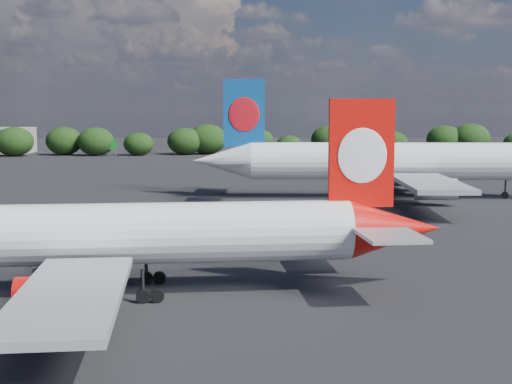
{
  "coord_description": "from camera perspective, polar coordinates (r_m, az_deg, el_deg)",
  "views": [
    {
      "loc": [
        13.14,
        -35.38,
        13.48
      ],
      "look_at": [
        16.0,
        12.0,
        8.0
      ],
      "focal_mm": 50.0,
      "sensor_mm": 36.0,
      "label": 1
    }
  ],
  "objects": [
    {
      "name": "qantas_airliner",
      "position": [
        52.89,
        -9.25,
        -3.43
      ],
      "size": [
        43.8,
        41.61,
        14.3
      ],
      "color": "white",
      "rests_on": "ground"
    },
    {
      "name": "highway_sign",
      "position": [
        213.92,
        -11.84,
        3.67
      ],
      "size": [
        6.0,
        0.3,
        4.5
      ],
      "color": "#13621D",
      "rests_on": "ground"
    },
    {
      "name": "ground",
      "position": [
        97.22,
        -11.19,
        -1.51
      ],
      "size": [
        500.0,
        500.0,
        0.0
      ],
      "primitive_type": "plane",
      "color": "black",
      "rests_on": "ground"
    },
    {
      "name": "billboard_yellow",
      "position": [
        217.6,
        -3.76,
        4.04
      ],
      "size": [
        5.0,
        0.3,
        5.5
      ],
      "color": "gold",
      "rests_on": "ground"
    },
    {
      "name": "china_southern_airliner",
      "position": [
        110.62,
        9.93,
        2.36
      ],
      "size": [
        55.66,
        52.97,
        18.15
      ],
      "color": "white",
      "rests_on": "ground"
    },
    {
      "name": "horizon_treeline",
      "position": [
        215.95,
        -3.23,
        4.1
      ],
      "size": [
        207.26,
        16.78,
        9.34
      ],
      "color": "black",
      "rests_on": "ground"
    }
  ]
}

